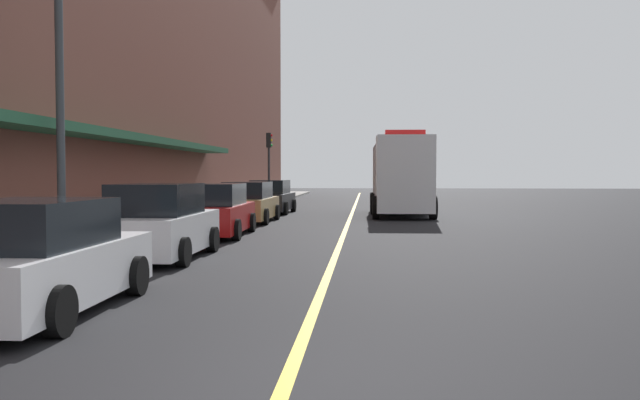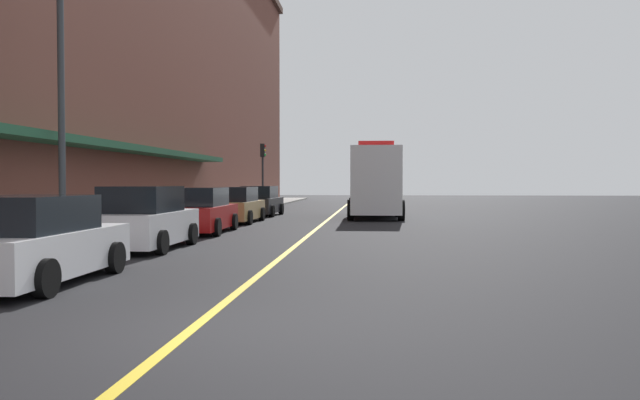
{
  "view_description": "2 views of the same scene",
  "coord_description": "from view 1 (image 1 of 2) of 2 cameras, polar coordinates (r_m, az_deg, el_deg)",
  "views": [
    {
      "loc": [
        0.76,
        -5.63,
        1.98
      ],
      "look_at": [
        -1.24,
        22.06,
        0.84
      ],
      "focal_mm": 36.95,
      "sensor_mm": 36.0,
      "label": 1
    },
    {
      "loc": [
        2.29,
        -7.57,
        1.85
      ],
      "look_at": [
        0.09,
        17.57,
        1.13
      ],
      "focal_mm": 35.25,
      "sensor_mm": 36.0,
      "label": 2
    }
  ],
  "objects": [
    {
      "name": "sidewalk_left",
      "position": [
        31.47,
        -8.66,
        -1.15
      ],
      "size": [
        2.4,
        70.0,
        0.15
      ],
      "primitive_type": "cube",
      "color": "gray",
      "rests_on": "ground"
    },
    {
      "name": "ground_plane",
      "position": [
        30.71,
        2.7,
        -1.36
      ],
      "size": [
        112.0,
        112.0,
        0.0
      ],
      "primitive_type": "plane",
      "color": "black"
    },
    {
      "name": "traffic_light_near",
      "position": [
        40.64,
        -4.44,
        3.99
      ],
      "size": [
        0.38,
        0.36,
        4.3
      ],
      "color": "#232326",
      "rests_on": "sidewalk_left"
    },
    {
      "name": "parked_car_4",
      "position": [
        32.44,
        -4.26,
        0.2
      ],
      "size": [
        2.14,
        4.35,
        1.64
      ],
      "rotation": [
        0.0,
        0.0,
        1.54
      ],
      "color": "black",
      "rests_on": "ground"
    },
    {
      "name": "parked_car_0",
      "position": [
        10.11,
        -23.43,
        -4.78
      ],
      "size": [
        2.15,
        4.45,
        1.61
      ],
      "rotation": [
        0.0,
        0.0,
        1.58
      ],
      "color": "silver",
      "rests_on": "ground"
    },
    {
      "name": "parked_car_1",
      "position": [
        15.59,
        -13.73,
        -2.02
      ],
      "size": [
        2.04,
        4.32,
        1.74
      ],
      "rotation": [
        0.0,
        0.0,
        1.57
      ],
      "color": "silver",
      "rests_on": "ground"
    },
    {
      "name": "street_lamp_left",
      "position": [
        15.71,
        -21.64,
        11.04
      ],
      "size": [
        0.44,
        0.44,
        6.94
      ],
      "color": "#33383D",
      "rests_on": "sidewalk_left"
    },
    {
      "name": "parked_car_2",
      "position": [
        20.93,
        -9.1,
        -0.98
      ],
      "size": [
        2.16,
        4.76,
        1.65
      ],
      "rotation": [
        0.0,
        0.0,
        1.6
      ],
      "color": "maroon",
      "rests_on": "ground"
    },
    {
      "name": "lane_center_stripe",
      "position": [
        30.71,
        2.7,
        -1.35
      ],
      "size": [
        0.16,
        70.0,
        0.01
      ],
      "primitive_type": "cube",
      "color": "gold",
      "rests_on": "ground"
    },
    {
      "name": "parking_meter_1",
      "position": [
        23.56,
        -10.91,
        0.06
      ],
      "size": [
        0.14,
        0.18,
        1.33
      ],
      "color": "#4C4C51",
      "rests_on": "sidewalk_left"
    },
    {
      "name": "box_truck",
      "position": [
        31.01,
        6.99,
        2.01
      ],
      "size": [
        2.83,
        7.67,
        3.81
      ],
      "rotation": [
        0.0,
        0.0,
        -1.56
      ],
      "color": "silver",
      "rests_on": "ground"
    },
    {
      "name": "brick_building_left",
      "position": [
        34.14,
        -23.06,
        15.32
      ],
      "size": [
        14.99,
        64.0,
        19.49
      ],
      "color": "brown",
      "rests_on": "ground"
    },
    {
      "name": "parked_car_3",
      "position": [
        26.65,
        -6.18,
        -0.28
      ],
      "size": [
        2.05,
        4.69,
        1.63
      ],
      "rotation": [
        0.0,
        0.0,
        1.56
      ],
      "color": "#A5844C",
      "rests_on": "ground"
    }
  ]
}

